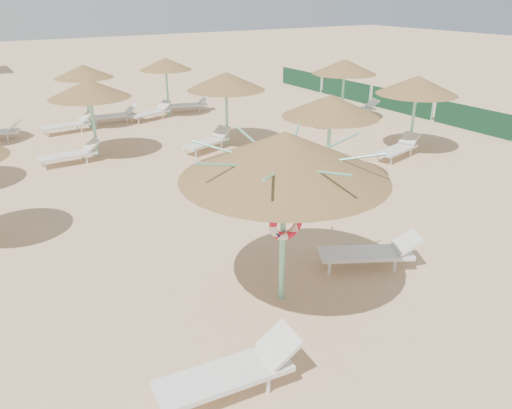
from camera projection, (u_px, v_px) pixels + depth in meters
ground at (274, 298)px, 9.60m from camera, size 120.00×120.00×0.00m
main_palapa at (285, 156)px, 8.49m from camera, size 3.67×3.67×3.29m
lounger_main_a at (233, 371)px, 7.23m from camera, size 2.21×0.86×0.78m
lounger_main_b at (372, 252)px, 10.56m from camera, size 2.14×1.54×0.76m
palapa_field at (180, 87)px, 17.54m from camera, size 20.18×13.58×2.72m
windbreak_fence at (401, 102)px, 23.95m from camera, size 0.08×19.84×1.10m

